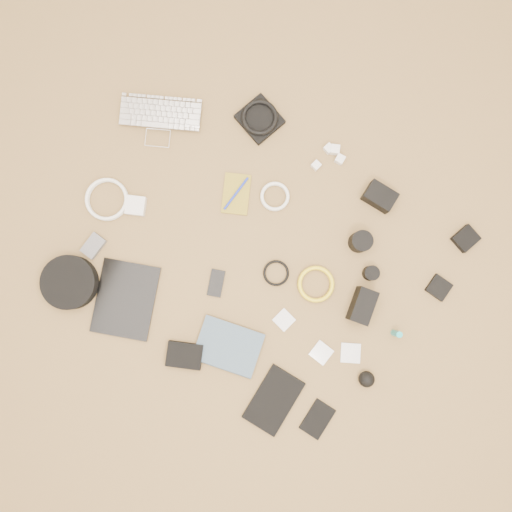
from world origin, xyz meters
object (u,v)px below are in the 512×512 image
at_px(dslr_camera, 380,197).
at_px(tablet, 126,299).
at_px(phone, 216,283).
at_px(paperback, 221,369).
at_px(headphone_case, 70,282).
at_px(laptop, 160,124).

distance_m(dslr_camera, tablet, 1.02).
relative_size(phone, paperback, 0.44).
distance_m(tablet, paperback, 0.44).
bearing_deg(phone, dslr_camera, 38.65).
relative_size(dslr_camera, paperback, 0.48).
bearing_deg(tablet, paperback, -25.19).
height_order(tablet, headphone_case, headphone_case).
relative_size(laptop, dslr_camera, 2.76).
height_order(phone, headphone_case, headphone_case).
distance_m(dslr_camera, phone, 0.69).
bearing_deg(laptop, tablet, -95.13).
bearing_deg(tablet, laptop, 90.16).
distance_m(laptop, headphone_case, 0.68).
height_order(headphone_case, paperback, headphone_case).
distance_m(dslr_camera, paperback, 0.87).
bearing_deg(laptop, paperback, -70.42).
xyz_separation_m(dslr_camera, paperback, (-0.25, -0.83, -0.02)).
distance_m(dslr_camera, headphone_case, 1.19).
bearing_deg(dslr_camera, laptop, -166.92).
bearing_deg(tablet, phone, 20.62).
relative_size(dslr_camera, headphone_case, 0.55).
xyz_separation_m(tablet, phone, (0.28, 0.20, -0.00)).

